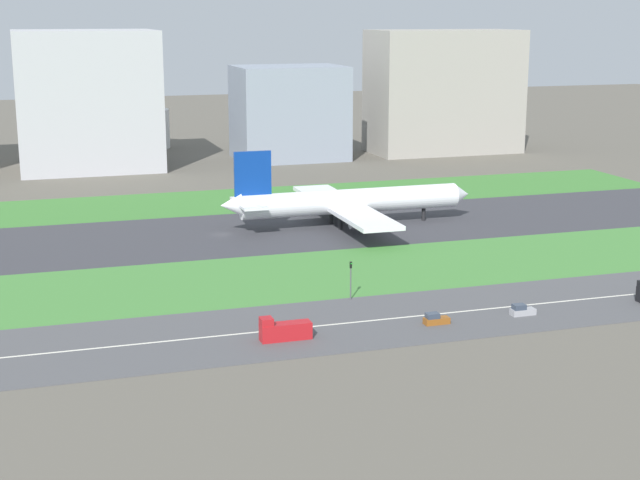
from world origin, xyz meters
name	(u,v)px	position (x,y,z in m)	size (l,w,h in m)	color
ground_plane	(222,235)	(0.00, 0.00, 0.00)	(800.00, 800.00, 0.00)	#5B564C
runway	(222,235)	(0.00, 0.00, 0.05)	(280.00, 46.00, 0.10)	#38383D
grass_median_north	(191,203)	(0.00, 41.00, 0.05)	(280.00, 36.00, 0.10)	#3D7A33
grass_median_south	(264,278)	(0.00, -41.00, 0.05)	(280.00, 36.00, 0.10)	#427F38
highway	(311,327)	(0.00, -73.00, 0.05)	(280.00, 28.00, 0.10)	#4C4C4F
highway_centerline	(311,327)	(0.00, -73.00, 0.11)	(266.00, 0.50, 0.01)	silver
airliner	(345,202)	(31.17, 0.00, 6.23)	(65.00, 56.00, 19.70)	white
truck_0	(284,330)	(-6.14, -78.00, 1.67)	(8.40, 2.50, 4.00)	#B2191E
car_2	(435,319)	(20.63, -78.00, 0.92)	(4.40, 1.80, 2.00)	brown
car_3	(522,310)	(37.16, -78.00, 0.92)	(4.40, 1.80, 2.00)	#99999E
traffic_light	(351,278)	(11.63, -60.01, 4.29)	(0.36, 0.50, 7.20)	#4C4C51
hangar_building	(87,100)	(-21.64, 114.00, 23.14)	(46.45, 38.81, 46.27)	#B2B2B7
office_tower	(289,113)	(49.22, 114.00, 16.67)	(38.46, 28.87, 33.35)	gray
cargo_warehouse	(444,92)	(109.88, 114.00, 22.83)	(55.39, 27.98, 45.65)	#9E998E
fuel_tank_west	(60,131)	(-29.10, 159.00, 7.79)	(19.38, 19.38, 15.58)	silver
fuel_tank_centre	(141,129)	(1.43, 159.00, 7.55)	(22.36, 22.36, 15.11)	silver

